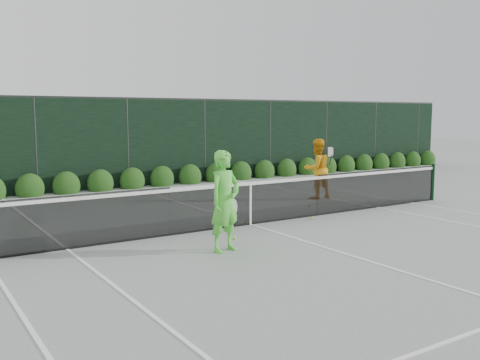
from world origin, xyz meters
TOP-DOWN VIEW (x-y plane):
  - ground at (0.00, 0.00)m, footprint 80.00×80.00m
  - tennis_net at (-0.02, 0.00)m, footprint 12.90×0.10m
  - player_woman at (-1.69, -1.68)m, footprint 0.77×0.60m
  - player_man at (3.76, 2.05)m, footprint 0.95×0.72m
  - court_lines at (0.00, 0.00)m, footprint 11.03×23.83m
  - windscreen_fence at (0.00, -2.71)m, footprint 32.00×21.07m
  - hedge_row at (-0.00, 7.15)m, footprint 31.66×0.65m
  - tennis_balls at (0.66, 0.22)m, footprint 3.83×2.21m

SIDE VIEW (x-z plane):
  - ground at x=0.00m, z-range 0.00..0.00m
  - court_lines at x=0.00m, z-range 0.00..0.01m
  - tennis_balls at x=0.66m, z-range 0.00..0.07m
  - hedge_row at x=0.00m, z-range -0.23..0.70m
  - tennis_net at x=-0.02m, z-range 0.00..1.07m
  - player_man at x=3.76m, z-range 0.00..1.78m
  - player_woman at x=-1.69m, z-range 0.00..1.85m
  - windscreen_fence at x=0.00m, z-range -0.02..3.04m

